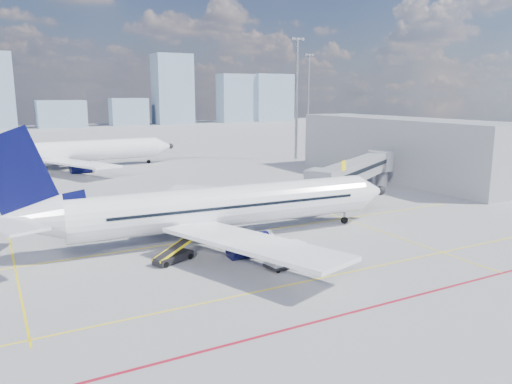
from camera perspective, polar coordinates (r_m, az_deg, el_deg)
ground at (r=43.82m, az=2.07°, el=-7.49°), size 420.00×420.00×0.00m
apron_markings at (r=40.40m, az=4.22°, el=-9.16°), size 90.00×35.12×0.01m
jet_bridge at (r=69.79m, az=11.70°, el=2.48°), size 23.55×15.78×6.30m
terminal_block at (r=87.33m, az=16.17°, el=4.82°), size 10.00×42.00×10.00m
floodlight_mast_ne at (r=108.30m, az=4.67°, el=10.93°), size 3.20×0.61×25.45m
floodlight_mast_far at (r=152.40m, az=6.01°, el=10.97°), size 3.20×0.61×25.45m
distant_skyline at (r=227.00m, az=-22.75°, el=9.93°), size 253.88×13.66×31.80m
main_aircraft at (r=48.03m, az=-5.05°, el=-1.86°), size 40.60×35.34×11.84m
second_aircraft at (r=100.25m, az=-20.82°, el=4.28°), size 41.58×36.23×12.12m
baggage_tug at (r=43.15m, az=4.82°, el=-6.85°), size 2.28×1.63×1.45m
cargo_dolly at (r=41.20m, az=3.42°, el=-7.16°), size 3.77×2.13×1.96m
belt_loader at (r=43.16m, az=-9.32°, el=-7.17°), size 5.15×3.04×2.11m
ramp_worker at (r=41.86m, az=7.63°, el=-7.40°), size 0.61×0.66×1.50m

